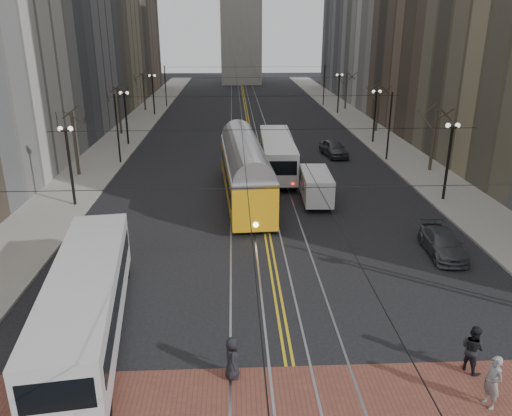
{
  "coord_description": "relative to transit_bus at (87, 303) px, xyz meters",
  "views": [
    {
      "loc": [
        -2.04,
        -16.92,
        12.35
      ],
      "look_at": [
        -0.87,
        8.75,
        3.0
      ],
      "focal_mm": 35.0,
      "sensor_mm": 36.0,
      "label": 1
    }
  ],
  "objects": [
    {
      "name": "street_trees",
      "position": [
        8.21,
        33.8,
        1.23
      ],
      "size": [
        31.68,
        53.28,
        5.6
      ],
      "color": "#382D23",
      "rests_on": "ground"
    },
    {
      "name": "transit_bus",
      "position": [
        0.0,
        0.0,
        0.0
      ],
      "size": [
        4.24,
        12.8,
        3.14
      ],
      "primitive_type": "cube",
      "rotation": [
        0.0,
        0.0,
        0.13
      ],
      "color": "silver",
      "rests_on": "ground"
    },
    {
      "name": "cargo_van",
      "position": [
        12.21,
        16.55,
        -0.42
      ],
      "size": [
        2.2,
        5.28,
        2.3
      ],
      "primitive_type": "cube",
      "rotation": [
        0.0,
        0.0,
        -0.04
      ],
      "color": "silver",
      "rests_on": "ground"
    },
    {
      "name": "pedestrian_a",
      "position": [
        5.98,
        -2.95,
        -0.71
      ],
      "size": [
        0.58,
        0.85,
        1.69
      ],
      "primitive_type": "imported",
      "rotation": [
        0.0,
        0.0,
        1.62
      ],
      "color": "black",
      "rests_on": "crosswalk_band"
    },
    {
      "name": "pedestrian_c",
      "position": [
        15.04,
        -2.95,
        -0.6
      ],
      "size": [
        1.07,
        1.16,
        1.91
      ],
      "primitive_type": "imported",
      "rotation": [
        0.0,
        0.0,
        2.04
      ],
      "color": "black",
      "rests_on": "crosswalk_band"
    },
    {
      "name": "sedan_grey",
      "position": [
        16.27,
        30.62,
        -0.77
      ],
      "size": [
        2.64,
        4.97,
        1.61
      ],
      "primitive_type": "imported",
      "rotation": [
        0.0,
        0.0,
        0.16
      ],
      "color": "#414349",
      "rests_on": "ground"
    },
    {
      "name": "pedestrian_b",
      "position": [
        14.84,
        -4.87,
        -0.57
      ],
      "size": [
        0.63,
        0.81,
        1.98
      ],
      "primitive_type": "imported",
      "rotation": [
        0.0,
        0.0,
        4.94
      ],
      "color": "gray",
      "rests_on": "crosswalk_band"
    },
    {
      "name": "streetcar_rails",
      "position": [
        8.21,
        43.55,
        -1.57
      ],
      "size": [
        4.8,
        130.0,
        0.02
      ],
      "primitive_type": "cube",
      "color": "gray",
      "rests_on": "ground"
    },
    {
      "name": "streetcar",
      "position": [
        6.98,
        17.77,
        0.25
      ],
      "size": [
        3.8,
        15.59,
        3.64
      ],
      "primitive_type": "cube",
      "rotation": [
        0.0,
        0.0,
        0.06
      ],
      "color": "orange",
      "rests_on": "ground"
    },
    {
      "name": "sidewalk_right",
      "position": [
        23.21,
        43.55,
        -1.5
      ],
      "size": [
        5.0,
        140.0,
        0.15
      ],
      "primitive_type": "cube",
      "color": "gray",
      "rests_on": "ground"
    },
    {
      "name": "centre_lines",
      "position": [
        8.21,
        43.55,
        -1.56
      ],
      "size": [
        0.42,
        130.0,
        0.01
      ],
      "primitive_type": "cube",
      "color": "gold",
      "rests_on": "ground"
    },
    {
      "name": "trolley_wires",
      "position": [
        8.21,
        33.38,
        2.2
      ],
      "size": [
        25.96,
        120.0,
        6.6
      ],
      "color": "black",
      "rests_on": "ground"
    },
    {
      "name": "lamp_posts",
      "position": [
        8.21,
        27.3,
        1.23
      ],
      "size": [
        27.6,
        57.2,
        5.6
      ],
      "color": "black",
      "rests_on": "ground"
    },
    {
      "name": "sidewalk_left",
      "position": [
        -6.79,
        43.55,
        -1.5
      ],
      "size": [
        5.0,
        140.0,
        0.15
      ],
      "primitive_type": "cube",
      "color": "gray",
      "rests_on": "ground"
    },
    {
      "name": "rear_bus",
      "position": [
        10.01,
        24.63,
        0.03
      ],
      "size": [
        2.94,
        12.3,
        3.19
      ],
      "primitive_type": "cube",
      "rotation": [
        0.0,
        0.0,
        -0.02
      ],
      "color": "silver",
      "rests_on": "ground"
    },
    {
      "name": "sedan_parked",
      "position": [
        18.07,
        7.3,
        -0.9
      ],
      "size": [
        2.17,
        4.73,
        1.34
      ],
      "primitive_type": "imported",
      "rotation": [
        0.0,
        0.0,
        -0.06
      ],
      "color": "#414549",
      "rests_on": "ground"
    },
    {
      "name": "ground",
      "position": [
        8.21,
        -1.45,
        -1.57
      ],
      "size": [
        260.0,
        260.0,
        0.0
      ],
      "primitive_type": "plane",
      "color": "black",
      "rests_on": "ground"
    }
  ]
}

